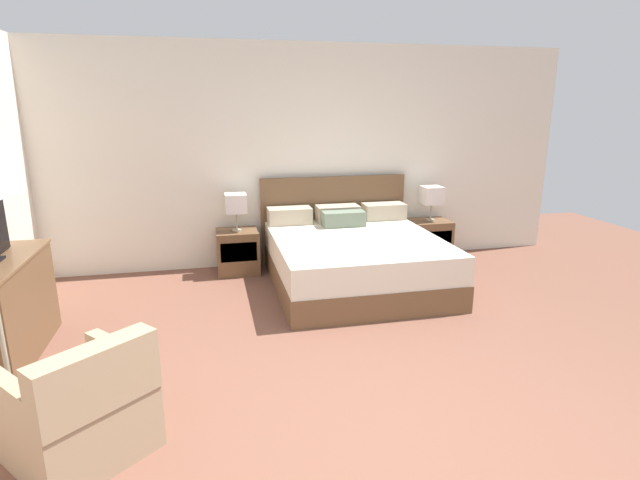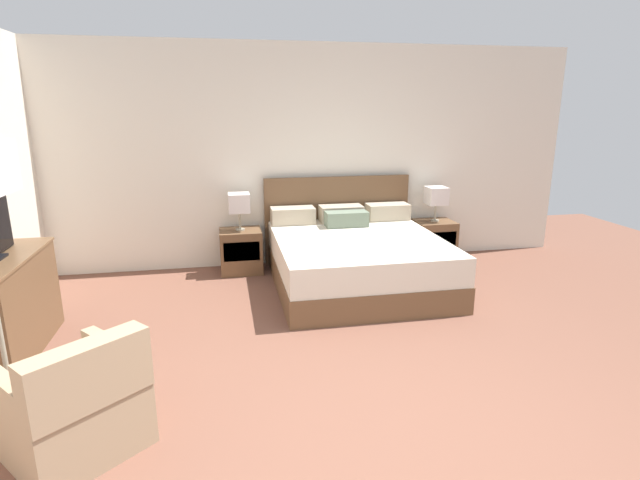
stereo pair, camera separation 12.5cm
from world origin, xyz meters
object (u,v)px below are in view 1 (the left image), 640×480
at_px(table_lamp_left, 236,204).
at_px(armchair_by_window, 81,412).
at_px(table_lamp_right, 432,196).
at_px(dresser, 0,309).
at_px(nightstand_left, 238,252).
at_px(bed, 354,258).
at_px(nightstand_right, 429,240).

height_order(table_lamp_left, armchair_by_window, table_lamp_left).
relative_size(table_lamp_right, dresser, 0.36).
xyz_separation_m(nightstand_left, table_lamp_left, (0.00, 0.00, 0.59)).
distance_m(table_lamp_right, dresser, 4.84).
relative_size(table_lamp_left, armchair_by_window, 0.46).
bearing_deg(dresser, bed, 17.72).
relative_size(nightstand_left, table_lamp_right, 1.18).
relative_size(nightstand_left, armchair_by_window, 0.55).
distance_m(bed, armchair_by_window, 3.39).
relative_size(nightstand_right, dresser, 0.43).
relative_size(nightstand_right, armchair_by_window, 0.55).
bearing_deg(armchair_by_window, table_lamp_right, 41.23).
bearing_deg(bed, table_lamp_left, 150.21).
bearing_deg(bed, armchair_by_window, -133.91).
distance_m(nightstand_left, table_lamp_left, 0.59).
bearing_deg(nightstand_right, armchair_by_window, -138.78).
xyz_separation_m(bed, dresser, (-3.24, -1.03, 0.11)).
bearing_deg(armchair_by_window, nightstand_right, 41.22).
height_order(nightstand_left, nightstand_right, same).
distance_m(bed, nightstand_left, 1.45).
height_order(bed, nightstand_right, bed).
relative_size(bed, nightstand_left, 3.84).
xyz_separation_m(nightstand_right, dresser, (-4.49, -1.75, 0.16)).
relative_size(bed, dresser, 1.64).
bearing_deg(table_lamp_right, nightstand_right, -90.00).
distance_m(nightstand_left, armchair_by_window, 3.34).
distance_m(bed, table_lamp_right, 1.54).
height_order(bed, nightstand_left, bed).
bearing_deg(armchair_by_window, nightstand_left, 70.90).
xyz_separation_m(nightstand_left, dresser, (-1.98, -1.75, 0.16)).
height_order(nightstand_left, table_lamp_left, table_lamp_left).
bearing_deg(table_lamp_left, armchair_by_window, -109.10).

